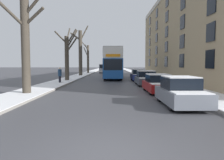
{
  "coord_description": "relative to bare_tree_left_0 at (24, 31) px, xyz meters",
  "views": [
    {
      "loc": [
        0.0,
        -4.8,
        2.03
      ],
      "look_at": [
        0.01,
        21.27,
        0.2
      ],
      "focal_mm": 35.0,
      "sensor_mm": 36.0,
      "label": 1
    }
  ],
  "objects": [
    {
      "name": "double_decker_bus",
      "position": [
        5.84,
        17.49,
        -1.77
      ],
      "size": [
        2.5,
        11.6,
        4.28
      ],
      "color": "#194C99",
      "rests_on": "ground"
    },
    {
      "name": "parked_car_2",
      "position": [
        9.13,
        7.34,
        -3.53
      ],
      "size": [
        1.9,
        4.28,
        1.46
      ],
      "color": "#474C56",
      "rests_on": "ground"
    },
    {
      "name": "sidewalk_right",
      "position": [
        11.56,
        43.43,
        -4.12
      ],
      "size": [
        2.67,
        130.0,
        0.16
      ],
      "color": "gray",
      "rests_on": "ground"
    },
    {
      "name": "bare_tree_left_0",
      "position": [
        0.0,
        0.0,
        0.0
      ],
      "size": [
        4.1,
        2.52,
        8.64
      ],
      "color": "#423A30",
      "rests_on": "ground"
    },
    {
      "name": "bare_tree_left_1",
      "position": [
        0.32,
        12.15,
        -0.92
      ],
      "size": [
        2.73,
        4.49,
        6.83
      ],
      "color": "#423A30",
      "rests_on": "ground"
    },
    {
      "name": "bare_tree_left_3",
      "position": [
        0.14,
        35.91,
        -0.65
      ],
      "size": [
        1.57,
        3.08,
        7.29
      ],
      "color": "#423A30",
      "rests_on": "ground"
    },
    {
      "name": "bare_tree_left_2",
      "position": [
        0.13,
        24.26,
        0.15
      ],
      "size": [
        3.43,
        1.68,
        8.9
      ],
      "color": "#423A30",
      "rests_on": "ground"
    },
    {
      "name": "pedestrian_left_sidewalk",
      "position": [
        0.2,
        8.67,
        -3.23
      ],
      "size": [
        0.38,
        0.38,
        1.76
      ],
      "rotation": [
        0.0,
        0.0,
        1.48
      ],
      "color": "black",
      "rests_on": "ground"
    },
    {
      "name": "ground_plane",
      "position": [
        5.72,
        -9.57,
        -4.2
      ],
      "size": [
        320.0,
        320.0,
        0.0
      ],
      "primitive_type": "plane",
      "color": "#424247"
    },
    {
      "name": "sidewalk_left",
      "position": [
        -0.11,
        43.43,
        -4.12
      ],
      "size": [
        2.67,
        130.0,
        0.16
      ],
      "color": "gray",
      "rests_on": "ground"
    },
    {
      "name": "oncoming_van",
      "position": [
        3.73,
        39.26,
        -3.03
      ],
      "size": [
        2.06,
        5.71,
        2.14
      ],
      "color": "#9EA3AD",
      "rests_on": "ground"
    },
    {
      "name": "terrace_facade_right",
      "position": [
        17.39,
        14.52,
        1.89
      ],
      "size": [
        9.1,
        36.67,
        12.17
      ],
      "color": "tan",
      "rests_on": "ground"
    },
    {
      "name": "parked_car_1",
      "position": [
        9.13,
        1.63,
        -3.57
      ],
      "size": [
        1.79,
        4.37,
        1.35
      ],
      "color": "maroon",
      "rests_on": "ground"
    },
    {
      "name": "parked_car_3",
      "position": [
        9.13,
        13.49,
        -3.53
      ],
      "size": [
        1.83,
        4.03,
        1.45
      ],
      "color": "navy",
      "rests_on": "ground"
    },
    {
      "name": "parked_car_0",
      "position": [
        9.13,
        -3.63,
        -3.53
      ],
      "size": [
        1.78,
        4.0,
        1.45
      ],
      "color": "slate",
      "rests_on": "ground"
    }
  ]
}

